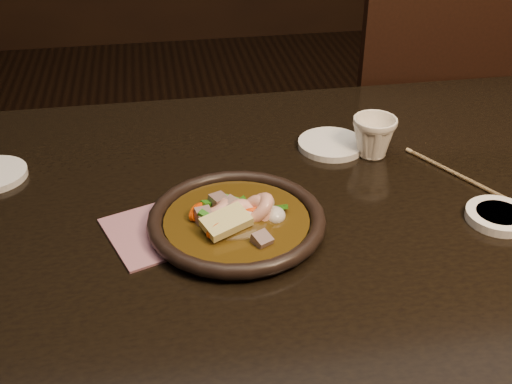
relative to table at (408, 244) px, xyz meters
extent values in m
cube|color=black|center=(0.00, 0.00, 0.06)|extent=(1.60, 0.90, 0.04)
cylinder|color=black|center=(-0.72, 0.37, -0.32)|extent=(0.06, 0.06, 0.71)
cube|color=black|center=(0.29, 0.67, -0.22)|extent=(0.47, 0.47, 0.04)
cylinder|color=black|center=(0.47, 0.84, -0.46)|extent=(0.04, 0.04, 0.43)
cylinder|color=black|center=(0.45, 0.48, -0.46)|extent=(0.04, 0.04, 0.43)
cylinder|color=black|center=(0.12, 0.86, -0.46)|extent=(0.04, 0.04, 0.43)
cylinder|color=black|center=(0.10, 0.50, -0.46)|extent=(0.04, 0.04, 0.43)
cube|color=black|center=(0.27, 0.47, 0.03)|extent=(0.42, 0.05, 0.46)
cylinder|color=black|center=(-0.28, -0.02, 0.08)|extent=(0.23, 0.23, 0.01)
torus|color=black|center=(-0.28, -0.02, 0.09)|extent=(0.26, 0.26, 0.02)
cylinder|color=#3A280A|center=(-0.28, -0.02, 0.09)|extent=(0.21, 0.21, 0.01)
ellipsoid|color=#3A280A|center=(-0.28, -0.02, 0.09)|extent=(0.12, 0.11, 0.03)
torus|color=#EAAE94|center=(-0.31, 0.00, 0.10)|extent=(0.07, 0.07, 0.04)
torus|color=#EAAE94|center=(-0.27, -0.02, 0.10)|extent=(0.06, 0.06, 0.04)
torus|color=#EAAE94|center=(-0.25, -0.02, 0.10)|extent=(0.06, 0.07, 0.05)
torus|color=#EAAE94|center=(-0.25, -0.02, 0.11)|extent=(0.05, 0.05, 0.05)
cube|color=#846960|center=(-0.28, -0.01, 0.10)|extent=(0.03, 0.03, 0.03)
cube|color=#846960|center=(-0.32, -0.02, 0.10)|extent=(0.03, 0.03, 0.03)
cube|color=#846960|center=(-0.25, -0.08, 0.10)|extent=(0.03, 0.04, 0.03)
cube|color=#846960|center=(-0.28, 0.00, 0.10)|extent=(0.03, 0.04, 0.03)
cube|color=#846960|center=(-0.30, 0.01, 0.10)|extent=(0.03, 0.03, 0.02)
cylinder|color=#E24107|center=(-0.28, -0.04, 0.10)|extent=(0.04, 0.03, 0.03)
cylinder|color=#E24107|center=(-0.33, 0.00, 0.10)|extent=(0.04, 0.04, 0.04)
cylinder|color=#E24107|center=(-0.25, -0.02, 0.10)|extent=(0.04, 0.03, 0.04)
cylinder|color=#E24107|center=(-0.31, -0.06, 0.10)|extent=(0.04, 0.04, 0.04)
cube|color=#276813|center=(-0.23, -0.02, 0.09)|extent=(0.02, 0.04, 0.01)
cube|color=#276813|center=(-0.27, 0.03, 0.09)|extent=(0.04, 0.02, 0.02)
cube|color=#276813|center=(-0.32, -0.03, 0.11)|extent=(0.04, 0.03, 0.02)
cube|color=#276813|center=(-0.28, 0.00, 0.10)|extent=(0.04, 0.02, 0.03)
cube|color=#276813|center=(-0.22, -0.01, 0.10)|extent=(0.04, 0.02, 0.01)
cube|color=#276813|center=(-0.28, -0.02, 0.10)|extent=(0.03, 0.04, 0.02)
cube|color=#276813|center=(-0.31, 0.02, 0.10)|extent=(0.04, 0.03, 0.02)
ellipsoid|color=beige|center=(-0.27, -0.03, 0.10)|extent=(0.04, 0.03, 0.02)
ellipsoid|color=beige|center=(-0.28, -0.02, 0.11)|extent=(0.03, 0.03, 0.02)
ellipsoid|color=beige|center=(-0.22, -0.02, 0.10)|extent=(0.03, 0.04, 0.02)
ellipsoid|color=beige|center=(-0.23, 0.01, 0.10)|extent=(0.03, 0.03, 0.02)
ellipsoid|color=beige|center=(-0.28, -0.02, 0.10)|extent=(0.03, 0.04, 0.02)
ellipsoid|color=beige|center=(-0.26, -0.02, 0.10)|extent=(0.04, 0.03, 0.02)
cube|color=#EFE48F|center=(-0.30, -0.05, 0.11)|extent=(0.08, 0.06, 0.02)
cylinder|color=white|center=(0.10, -0.06, 0.08)|extent=(0.10, 0.10, 0.01)
cylinder|color=white|center=(-0.08, 0.20, 0.08)|extent=(0.12, 0.12, 0.01)
imported|color=white|center=(-0.02, 0.16, 0.11)|extent=(0.08, 0.08, 0.08)
cylinder|color=tan|center=(0.11, 0.05, 0.08)|extent=(0.11, 0.21, 0.01)
cylinder|color=tan|center=(0.10, 0.06, 0.08)|extent=(0.11, 0.21, 0.01)
cube|color=#9B5F6C|center=(-0.39, -0.01, 0.08)|extent=(0.18, 0.18, 0.00)
camera|label=1|loc=(-0.38, -0.77, 0.61)|focal=45.00mm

